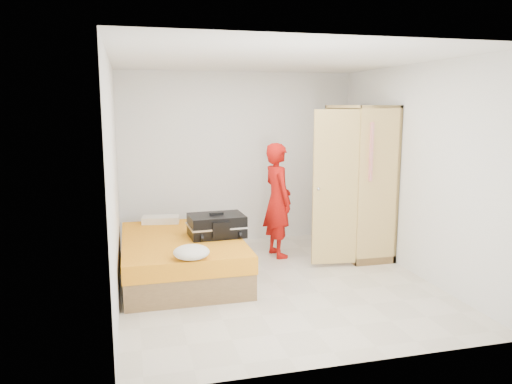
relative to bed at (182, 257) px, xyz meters
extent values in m
plane|color=beige|center=(1.05, -0.49, -0.25)|extent=(4.00, 4.00, 0.00)
plane|color=white|center=(1.05, -0.49, 2.35)|extent=(4.00, 4.00, 0.00)
cube|color=white|center=(1.05, 1.51, 1.05)|extent=(3.60, 0.02, 2.60)
cube|color=white|center=(1.05, -2.49, 1.05)|extent=(3.60, 0.02, 2.60)
cube|color=white|center=(-0.75, -0.49, 1.05)|extent=(0.02, 4.00, 2.60)
cube|color=white|center=(2.85, -0.49, 1.05)|extent=(0.02, 4.00, 2.60)
cube|color=olive|center=(0.00, 0.00, -0.10)|extent=(1.40, 2.00, 0.30)
cube|color=orange|center=(0.00, 0.00, 0.15)|extent=(1.42, 2.02, 0.20)
cube|color=tan|center=(2.82, 0.41, 0.80)|extent=(0.04, 1.20, 2.10)
cube|color=tan|center=(2.55, -0.17, 0.80)|extent=(0.58, 0.04, 2.10)
cube|color=tan|center=(2.55, 0.99, 0.80)|extent=(0.58, 0.04, 2.10)
cube|color=tan|center=(2.55, 0.41, 1.83)|extent=(0.58, 1.20, 0.04)
cube|color=#A88048|center=(2.55, 0.41, -0.20)|extent=(0.58, 1.20, 0.10)
cube|color=tan|center=(2.28, 0.71, 0.80)|extent=(0.04, 0.59, 2.00)
cube|color=tan|center=(1.97, -0.11, 0.80)|extent=(0.59, 0.11, 2.00)
cylinder|color=#B2B2B7|center=(2.55, 0.41, 1.67)|extent=(0.02, 1.10, 0.02)
imported|color=#B8170B|center=(1.40, 0.56, 0.54)|extent=(0.46, 0.63, 1.59)
cube|color=black|center=(0.43, -0.03, 0.38)|extent=(0.69, 0.51, 0.27)
cube|color=black|center=(0.43, -0.03, 0.53)|extent=(0.17, 0.06, 0.03)
ellipsoid|color=beige|center=(0.01, -0.90, 0.32)|extent=(0.38, 0.38, 0.15)
cube|color=beige|center=(-0.19, 0.85, 0.29)|extent=(0.53, 0.32, 0.09)
camera|label=1|loc=(-0.59, -5.97, 1.84)|focal=35.00mm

